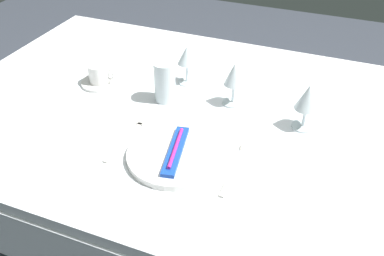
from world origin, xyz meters
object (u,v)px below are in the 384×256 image
spoon_soup (238,162)px  drink_tumbler (165,84)px  wine_glass_centre (234,76)px  wine_glass_right (308,99)px  coffee_cup_left (100,73)px  toothbrush_package (176,150)px  wine_glass_left (187,58)px  fork_outer (128,137)px  dinner_plate (176,155)px

spoon_soup → drink_tumbler: (-0.32, 0.22, 0.06)m
wine_glass_centre → wine_glass_right: (0.24, -0.05, -0.00)m
coffee_cup_left → toothbrush_package: bearing=-34.0°
wine_glass_centre → wine_glass_right: bearing=-11.6°
wine_glass_left → drink_tumbler: size_ratio=1.03×
fork_outer → wine_glass_right: wine_glass_right is taller
dinner_plate → coffee_cup_left: 0.49m
dinner_plate → wine_glass_left: bearing=108.1°
coffee_cup_left → wine_glass_left: (0.28, 0.12, 0.05)m
wine_glass_centre → dinner_plate: bearing=-100.8°
wine_glass_right → drink_tumbler: bearing=-178.6°
toothbrush_package → wine_glass_right: (0.30, 0.27, 0.07)m
toothbrush_package → wine_glass_right: 0.41m
toothbrush_package → wine_glass_centre: (0.06, 0.32, 0.07)m
dinner_plate → wine_glass_left: size_ratio=1.94×
dinner_plate → wine_glass_right: 0.42m
spoon_soup → toothbrush_package: bearing=-165.4°
fork_outer → wine_glass_right: size_ratio=1.58×
spoon_soup → wine_glass_centre: size_ratio=1.57×
dinner_plate → spoon_soup: bearing=14.6°
wine_glass_left → wine_glass_centre: bearing=-20.4°
wine_glass_centre → drink_tumbler: bearing=-164.4°
wine_glass_right → coffee_cup_left: bearing=-180.0°
toothbrush_package → drink_tumbler: size_ratio=1.58×
spoon_soup → coffee_cup_left: bearing=158.0°
dinner_plate → fork_outer: size_ratio=1.17×
drink_tumbler → wine_glass_centre: bearing=15.6°
dinner_plate → wine_glass_centre: wine_glass_centre is taller
fork_outer → coffee_cup_left: 0.34m
coffee_cup_left → wine_glass_right: bearing=0.0°
spoon_soup → wine_glass_right: (0.13, 0.23, 0.10)m
toothbrush_package → wine_glass_centre: bearing=79.2°
toothbrush_package → wine_glass_left: wine_glass_left is taller
dinner_plate → wine_glass_centre: (0.06, 0.32, 0.09)m
wine_glass_left → wine_glass_right: size_ratio=0.95×
wine_glass_left → wine_glass_right: 0.44m
fork_outer → wine_glass_right: bearing=27.4°
wine_glass_left → drink_tumbler: 0.14m
coffee_cup_left → fork_outer: bearing=-45.1°
dinner_plate → coffee_cup_left: (-0.41, 0.27, 0.03)m
toothbrush_package → spoon_soup: toothbrush_package is taller
spoon_soup → wine_glass_right: 0.28m
toothbrush_package → spoon_soup: size_ratio=0.92×
toothbrush_package → wine_glass_right: wine_glass_right is taller
dinner_plate → wine_glass_centre: bearing=79.2°
dinner_plate → coffee_cup_left: bearing=146.0°
toothbrush_package → fork_outer: bearing=168.7°
spoon_soup → wine_glass_right: size_ratio=1.58×
spoon_soup → coffee_cup_left: size_ratio=2.35×
wine_glass_right → drink_tumbler: wine_glass_right is taller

